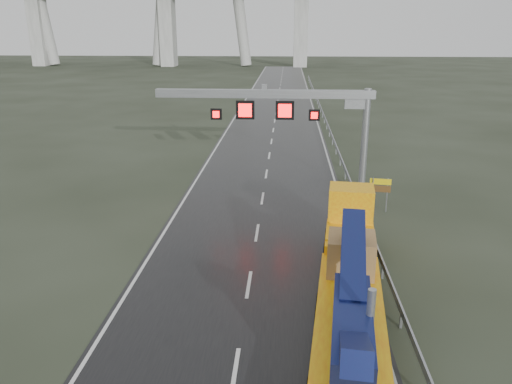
# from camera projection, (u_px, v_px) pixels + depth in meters

# --- Properties ---
(ground) EXTENTS (400.00, 400.00, 0.00)m
(ground) POSITION_uv_depth(u_px,v_px,m) (241.00, 337.00, 18.65)
(ground) COLOR #272D1F
(ground) RESTS_ON ground
(road) EXTENTS (11.00, 200.00, 0.02)m
(road) POSITION_uv_depth(u_px,v_px,m) (273.00, 130.00, 56.58)
(road) COLOR black
(road) RESTS_ON ground
(guardrail) EXTENTS (0.20, 140.00, 1.40)m
(guardrail) POSITION_uv_depth(u_px,v_px,m) (335.00, 144.00, 46.51)
(guardrail) COLOR gray
(guardrail) RESTS_ON ground
(sign_gantry) EXTENTS (14.90, 1.20, 7.42)m
(sign_gantry) POSITION_uv_depth(u_px,v_px,m) (295.00, 112.00, 33.84)
(sign_gantry) COLOR #9F9F9A
(sign_gantry) RESTS_ON ground
(heavy_haul_truck) EXTENTS (4.28, 17.19, 4.00)m
(heavy_haul_truck) POSITION_uv_depth(u_px,v_px,m) (351.00, 273.00, 20.20)
(heavy_haul_truck) COLOR yellow
(heavy_haul_truck) RESTS_ON ground
(exit_sign_pair) EXTENTS (1.28, 0.25, 2.21)m
(exit_sign_pair) POSITION_uv_depth(u_px,v_px,m) (380.00, 188.00, 30.94)
(exit_sign_pair) COLOR gray
(exit_sign_pair) RESTS_ON ground
(striped_barrier) EXTENTS (0.65, 0.40, 1.05)m
(striped_barrier) POSITION_uv_depth(u_px,v_px,m) (355.00, 201.00, 31.73)
(striped_barrier) COLOR red
(striped_barrier) RESTS_ON ground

